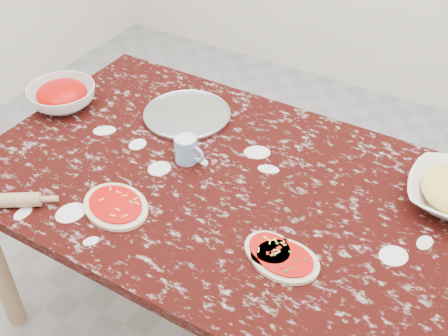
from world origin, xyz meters
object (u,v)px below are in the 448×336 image
sauce_bowl (62,97)px  rolling_pin (3,200)px  pizza_tray (187,115)px  worktable (224,199)px  flour_mug (187,149)px

sauce_bowl → rolling_pin: (0.23, -0.50, -0.02)m
rolling_pin → pizza_tray: bearing=73.0°
pizza_tray → sauce_bowl: (-0.44, -0.18, 0.03)m
worktable → flour_mug: bearing=171.2°
worktable → pizza_tray: 0.39m
pizza_tray → sauce_bowl: bearing=-158.3°
rolling_pin → worktable: bearing=41.0°
worktable → pizza_tray: pizza_tray is taller
pizza_tray → worktable: bearing=-38.4°
sauce_bowl → rolling_pin: size_ratio=1.13×
flour_mug → rolling_pin: size_ratio=0.51×
sauce_bowl → worktable: bearing=-4.8°
worktable → flour_mug: 0.20m
worktable → pizza_tray: bearing=141.6°
worktable → sauce_bowl: size_ratio=6.39×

